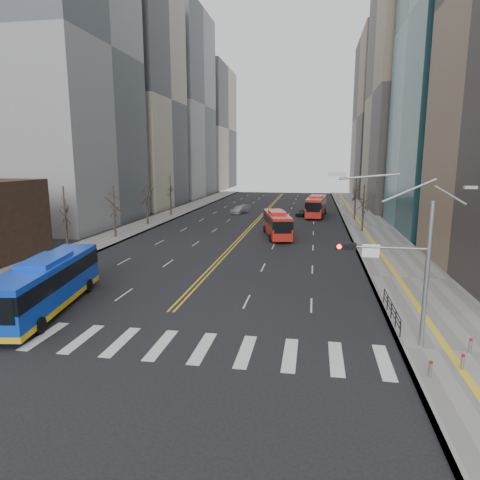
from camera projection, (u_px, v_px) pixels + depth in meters
The scene contains 17 objects.
ground at pixel (141, 343), 23.76m from camera, with size 220.00×220.00×0.00m, color black.
sidewalk_right at pixel (369, 226), 64.36m from camera, with size 7.00×130.00×0.15m, color slate.
sidewalk_left at pixel (154, 221), 70.08m from camera, with size 5.00×130.00×0.15m, color slate.
crosswalk at pixel (141, 343), 23.76m from camera, with size 26.70×4.00×0.01m.
centerline at pixel (262, 216), 77.00m from camera, with size 0.55×100.00×0.01m.
office_towers at pixel (271, 89), 85.58m from camera, with size 83.00×134.00×58.00m.
signal_mast at pixel (399, 260), 22.47m from camera, with size 5.37×0.37×9.39m.
pedestrian_railing at pixel (391, 308), 27.01m from camera, with size 0.06×6.06×1.02m.
bollards at pixel (455, 358), 20.76m from camera, with size 2.87×3.17×0.78m.
street_trees at pixel (190, 198), 57.50m from camera, with size 35.20×47.20×7.60m.
blue_bus at pixel (47, 283), 28.66m from camera, with size 4.67×12.76×3.63m.
red_bus_near at pixel (277, 222), 55.92m from camera, with size 4.79×11.03×3.42m.
red_bus_far at pixel (316, 205), 75.86m from camera, with size 3.78×12.06×3.74m.
car_white at pixel (74, 279), 34.41m from camera, with size 1.29×3.70×1.22m, color silver.
car_dark_mid at pixel (303, 212), 76.46m from camera, with size 1.59×3.96×1.35m, color black.
car_silver at pixel (240, 209), 80.47m from camera, with size 2.08×5.11×1.48m, color #9F9FA5.
car_dark_far at pixel (317, 198), 105.36m from camera, with size 2.28×4.95×1.38m, color black.
Camera 1 is at (9.25, -21.00, 10.09)m, focal length 32.00 mm.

